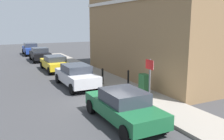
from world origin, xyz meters
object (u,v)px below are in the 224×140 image
Objects in this scene: utility_cabinet at (144,85)px; car_green at (123,106)px; bollard_near_cabinet at (128,78)px; street_sign at (150,76)px; car_yellow at (55,63)px; car_silver at (76,75)px; car_black at (40,54)px; bollard_far_kerb at (103,76)px; car_blue at (31,49)px.

car_green is at bearing -137.11° from utility_cabinet.
bollard_near_cabinet is 0.45× the size of street_sign.
car_yellow is at bearing 108.67° from bollard_near_cabinet.
car_silver reaches higher than bollard_near_cabinet.
car_black is 12.91m from bollard_far_kerb.
bollard_near_cabinet is at bearing -125.50° from car_silver.
car_blue is 20.27m from bollard_near_cabinet.
utility_cabinet is at bearing -171.63° from car_blue.
car_yellow is 6.24m from car_black.
bollard_near_cabinet is at bearing -160.94° from car_yellow.
street_sign is at bearing -173.28° from car_black.
car_blue is at bearing -0.39° from car_green.
car_blue is at bearing 94.87° from bollard_far_kerb.
car_black is at bearing 99.28° from utility_cabinet.
car_green is 1.01× the size of car_silver.
car_silver is at bearing 158.49° from bollard_far_kerb.
car_blue reaches higher than car_yellow.
car_black is 1.73× the size of street_sign.
car_yellow is 8.32m from bollard_near_cabinet.
car_black is 0.90× the size of car_blue.
car_silver is at bearing -1.44° from car_green.
car_blue is at bearing 96.91° from utility_cabinet.
car_silver is 1.82× the size of street_sign.
utility_cabinet is at bearing -47.24° from car_green.
car_green is 1.85× the size of street_sign.
car_black reaches higher than utility_cabinet.
car_silver is 18.16m from car_blue.
car_yellow is at bearing -177.92° from car_black.
bollard_far_kerb is at bearing -173.67° from car_blue.
car_yellow is 3.64× the size of utility_cabinet.
car_silver is 12.20m from car_black.
car_blue is at bearing 93.97° from street_sign.
car_yellow is (0.07, 5.96, -0.05)m from car_silver.
bollard_far_kerb is (-1.16, 1.30, 0.00)m from bollard_near_cabinet.
car_blue is (-0.03, 18.16, 0.02)m from car_silver.
bollard_far_kerb is (1.57, -0.62, -0.05)m from car_silver.
street_sign reaches higher than car_yellow.
car_blue is (-0.05, 5.96, 0.02)m from car_black.
bollard_near_cabinet is (2.76, -20.09, -0.07)m from car_blue.
car_blue is at bearing -0.24° from car_silver.
bollard_far_kerb is at bearing -166.76° from car_yellow.
car_blue reaches higher than bollard_near_cabinet.
car_black is at bearing 0.88° from car_yellow.
car_black is 3.84× the size of bollard_near_cabinet.
bollard_near_cabinet and bollard_far_kerb have the same top height.
car_black is at bearing 95.13° from street_sign.
street_sign is at bearing -172.02° from car_yellow.
car_blue is at bearing 2.04° from car_black.
street_sign reaches higher than car_blue.
utility_cabinet is 1.90m from bollard_near_cabinet.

